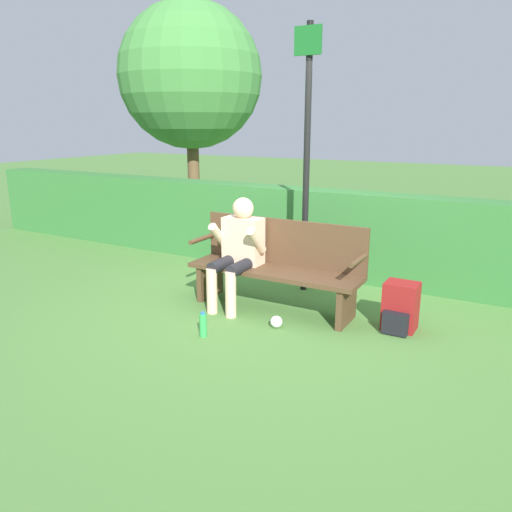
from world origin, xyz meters
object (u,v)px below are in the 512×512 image
(backpack, at_px, (400,308))
(water_bottle, at_px, (203,325))
(tree, at_px, (190,76))
(park_bench, at_px, (277,265))
(person_seated, at_px, (238,247))
(signpost, at_px, (307,149))

(backpack, distance_m, water_bottle, 1.84)
(tree, bearing_deg, park_bench, -45.65)
(person_seated, xyz_separation_m, signpost, (0.40, 0.79, 0.97))
(backpack, relative_size, signpost, 0.16)
(water_bottle, bearing_deg, signpost, 81.33)
(person_seated, height_order, signpost, signpost)
(park_bench, bearing_deg, tree, 134.35)
(person_seated, bearing_deg, tree, 130.75)
(water_bottle, bearing_deg, backpack, 34.39)
(park_bench, height_order, person_seated, person_seated)
(water_bottle, distance_m, signpost, 2.24)
(park_bench, xyz_separation_m, signpost, (0.01, 0.66, 1.15))
(park_bench, bearing_deg, signpost, 89.14)
(water_bottle, bearing_deg, tree, 126.82)
(tree, bearing_deg, person_seated, -49.25)
(person_seated, height_order, tree, tree)
(park_bench, distance_m, tree, 6.44)
(person_seated, relative_size, tree, 0.27)
(backpack, xyz_separation_m, tree, (-5.47, 4.25, 2.56))
(water_bottle, xyz_separation_m, signpost, (0.25, 1.65, 1.49))
(person_seated, relative_size, water_bottle, 4.84)
(water_bottle, height_order, signpost, signpost)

